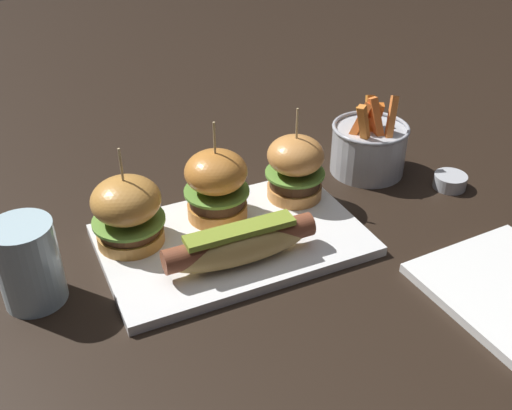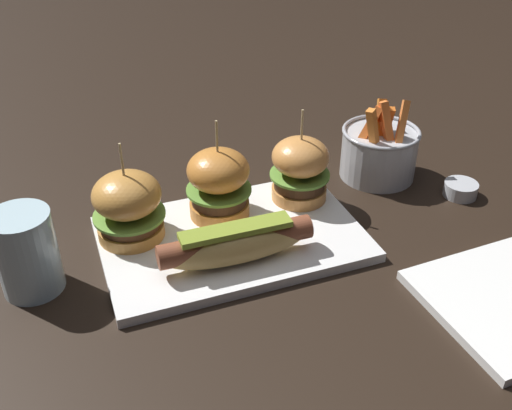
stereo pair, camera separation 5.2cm
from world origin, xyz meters
The scene contains 10 objects.
ground_plane centered at (0.00, 0.00, 0.00)m, with size 3.00×3.00×0.00m, color black.
platter_main centered at (0.00, 0.00, 0.01)m, with size 0.35×0.22×0.01m, color white.
hot_dog centered at (-0.01, -0.05, 0.04)m, with size 0.20×0.05×0.05m.
slider_left centered at (-0.13, 0.05, 0.06)m, with size 0.10×0.10×0.14m.
slider_center centered at (0.00, 0.05, 0.07)m, with size 0.09×0.09×0.15m.
slider_right centered at (0.12, 0.05, 0.06)m, with size 0.09×0.09×0.14m.
fries_bucket centered at (0.28, 0.09, 0.04)m, with size 0.12×0.12×0.13m.
sauce_ramekin centered at (0.37, -0.01, 0.01)m, with size 0.05×0.05×0.02m.
side_plate centered at (0.27, -0.23, 0.01)m, with size 0.19×0.19×0.01m, color white.
water_glass centered at (-0.26, 0.00, 0.05)m, with size 0.07×0.07×0.11m, color silver.
Camera 2 is at (-0.20, -0.62, 0.49)m, focal length 41.88 mm.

